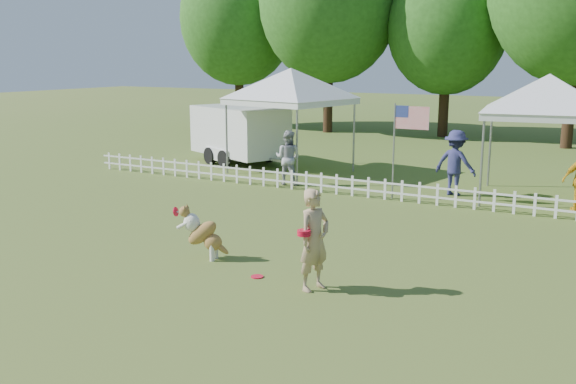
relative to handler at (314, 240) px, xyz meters
The scene contains 14 objects.
ground 1.57m from the handler, 163.25° to the left, with size 120.00×120.00×0.00m, color #3A5B1C.
picket_fence 7.50m from the handler, 99.54° to the left, with size 22.00×0.08×0.60m, color white, non-canonical shape.
handler is the anchor object (origin of this frame).
dog 2.76m from the handler, behind, with size 1.03×0.34×1.06m, color brown, non-canonical shape.
frisbee_on_turf 1.47m from the handler, behind, with size 0.23×0.23×0.02m, color red.
canopy_tent_left 11.66m from the handler, 120.84° to the left, with size 3.41×3.41×3.52m, color white, non-canonical shape.
canopy_tent_right 9.87m from the handler, 76.24° to the left, with size 3.32×3.32×3.43m, color white, non-canonical shape.
cargo_trailer 13.85m from the handler, 128.63° to the left, with size 4.95×2.18×2.18m, color white, non-canonical shape.
flag_pole 7.74m from the handler, 100.08° to the left, with size 1.04×0.11×2.70m, color gray, non-canonical shape.
spectator_a 9.41m from the handler, 121.86° to the left, with size 0.83×0.65×1.72m, color #9D9DA2.
spectator_b 8.97m from the handler, 89.70° to the left, with size 1.23×0.71×1.90m, color navy.
tree_far_left 28.03m from the handler, 125.97° to the left, with size 6.60×6.60×11.00m, color #225016, non-canonical shape.
tree_left 24.69m from the handler, 115.08° to the left, with size 7.40×7.40×12.00m, color #225016, non-canonical shape.
tree_center_left 23.61m from the handler, 100.50° to the left, with size 6.00×6.00×9.80m, color #225016, non-canonical shape.
Camera 1 is at (5.97, -9.79, 3.92)m, focal length 40.00 mm.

